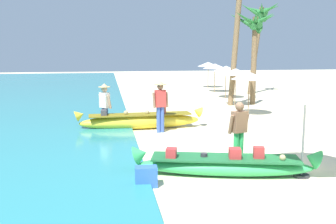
{
  "coord_description": "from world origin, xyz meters",
  "views": [
    {
      "loc": [
        -3.39,
        -9.78,
        2.94
      ],
      "look_at": [
        -1.45,
        2.46,
        0.9
      ],
      "focal_mm": 41.65,
      "sensor_mm": 36.0,
      "label": 1
    }
  ],
  "objects_px": {
    "boat_yellow_midground": "(140,121)",
    "person_vendor_assistant": "(105,103)",
    "patio_umbrella_large": "(306,91)",
    "person_vendor_hatted": "(160,103)",
    "person_tourist_customer": "(239,130)",
    "palm_tree_leaning_seaward": "(260,20)",
    "boat_green_foreground": "(225,165)",
    "palm_tree_tall_inland": "(254,28)",
    "cooler_box": "(146,177)"
  },
  "relations": [
    {
      "from": "patio_umbrella_large",
      "to": "person_vendor_hatted",
      "type": "bearing_deg",
      "value": 115.84
    },
    {
      "from": "patio_umbrella_large",
      "to": "person_tourist_customer",
      "type": "bearing_deg",
      "value": 137.81
    },
    {
      "from": "palm_tree_tall_inland",
      "to": "cooler_box",
      "type": "relative_size",
      "value": 10.25
    },
    {
      "from": "person_tourist_customer",
      "to": "palm_tree_tall_inland",
      "type": "xyz_separation_m",
      "value": [
        4.33,
        10.37,
        3.02
      ]
    },
    {
      "from": "person_vendor_assistant",
      "to": "patio_umbrella_large",
      "type": "distance_m",
      "value": 7.75
    },
    {
      "from": "palm_tree_leaning_seaward",
      "to": "cooler_box",
      "type": "height_order",
      "value": "palm_tree_leaning_seaward"
    },
    {
      "from": "person_vendor_assistant",
      "to": "palm_tree_tall_inland",
      "type": "height_order",
      "value": "palm_tree_tall_inland"
    },
    {
      "from": "person_vendor_assistant",
      "to": "palm_tree_leaning_seaward",
      "type": "relative_size",
      "value": 0.29
    },
    {
      "from": "person_tourist_customer",
      "to": "palm_tree_leaning_seaward",
      "type": "relative_size",
      "value": 0.28
    },
    {
      "from": "palm_tree_tall_inland",
      "to": "patio_umbrella_large",
      "type": "bearing_deg",
      "value": -105.49
    },
    {
      "from": "person_tourist_customer",
      "to": "palm_tree_leaning_seaward",
      "type": "xyz_separation_m",
      "value": [
        6.5,
        14.94,
        3.76
      ]
    },
    {
      "from": "boat_green_foreground",
      "to": "palm_tree_tall_inland",
      "type": "bearing_deg",
      "value": 66.12
    },
    {
      "from": "person_vendor_hatted",
      "to": "palm_tree_tall_inland",
      "type": "relative_size",
      "value": 0.38
    },
    {
      "from": "boat_green_foreground",
      "to": "person_tourist_customer",
      "type": "xyz_separation_m",
      "value": [
        0.55,
        0.64,
        0.67
      ]
    },
    {
      "from": "patio_umbrella_large",
      "to": "cooler_box",
      "type": "distance_m",
      "value": 4.02
    },
    {
      "from": "patio_umbrella_large",
      "to": "palm_tree_tall_inland",
      "type": "bearing_deg",
      "value": 74.51
    },
    {
      "from": "person_vendor_assistant",
      "to": "palm_tree_leaning_seaward",
      "type": "bearing_deg",
      "value": 44.84
    },
    {
      "from": "person_tourist_customer",
      "to": "palm_tree_tall_inland",
      "type": "relative_size",
      "value": 0.34
    },
    {
      "from": "person_vendor_hatted",
      "to": "patio_umbrella_large",
      "type": "bearing_deg",
      "value": -64.16
    },
    {
      "from": "person_tourist_customer",
      "to": "palm_tree_tall_inland",
      "type": "height_order",
      "value": "palm_tree_tall_inland"
    },
    {
      "from": "boat_yellow_midground",
      "to": "palm_tree_leaning_seaward",
      "type": "height_order",
      "value": "palm_tree_leaning_seaward"
    },
    {
      "from": "person_tourist_customer",
      "to": "person_vendor_assistant",
      "type": "height_order",
      "value": "person_vendor_assistant"
    },
    {
      "from": "boat_yellow_midground",
      "to": "palm_tree_leaning_seaward",
      "type": "bearing_deg",
      "value": 49.54
    },
    {
      "from": "person_tourist_customer",
      "to": "person_vendor_assistant",
      "type": "distance_m",
      "value": 6.15
    },
    {
      "from": "boat_yellow_midground",
      "to": "palm_tree_tall_inland",
      "type": "distance_m",
      "value": 9.13
    },
    {
      "from": "person_vendor_hatted",
      "to": "boat_yellow_midground",
      "type": "bearing_deg",
      "value": 132.36
    },
    {
      "from": "boat_yellow_midground",
      "to": "cooler_box",
      "type": "xyz_separation_m",
      "value": [
        -0.4,
        -6.04,
        -0.09
      ]
    },
    {
      "from": "boat_yellow_midground",
      "to": "person_tourist_customer",
      "type": "bearing_deg",
      "value": -67.52
    },
    {
      "from": "person_vendor_assistant",
      "to": "palm_tree_tall_inland",
      "type": "xyz_separation_m",
      "value": [
        7.63,
        5.18,
        2.98
      ]
    },
    {
      "from": "boat_green_foreground",
      "to": "patio_umbrella_large",
      "type": "bearing_deg",
      "value": -13.56
    },
    {
      "from": "person_vendor_hatted",
      "to": "cooler_box",
      "type": "height_order",
      "value": "person_vendor_hatted"
    },
    {
      "from": "boat_yellow_midground",
      "to": "patio_umbrella_large",
      "type": "relative_size",
      "value": 2.16
    },
    {
      "from": "boat_yellow_midground",
      "to": "person_vendor_assistant",
      "type": "relative_size",
      "value": 2.83
    },
    {
      "from": "boat_green_foreground",
      "to": "boat_yellow_midground",
      "type": "bearing_deg",
      "value": 105.01
    },
    {
      "from": "boat_yellow_midground",
      "to": "cooler_box",
      "type": "height_order",
      "value": "boat_yellow_midground"
    },
    {
      "from": "patio_umbrella_large",
      "to": "cooler_box",
      "type": "xyz_separation_m",
      "value": [
        -3.6,
        -0.06,
        -1.78
      ]
    },
    {
      "from": "person_tourist_customer",
      "to": "person_vendor_hatted",
      "type": "bearing_deg",
      "value": 108.23
    },
    {
      "from": "boat_green_foreground",
      "to": "person_vendor_assistant",
      "type": "relative_size",
      "value": 2.6
    },
    {
      "from": "palm_tree_tall_inland",
      "to": "palm_tree_leaning_seaward",
      "type": "bearing_deg",
      "value": 64.6
    },
    {
      "from": "person_vendor_assistant",
      "to": "cooler_box",
      "type": "height_order",
      "value": "person_vendor_assistant"
    },
    {
      "from": "palm_tree_tall_inland",
      "to": "boat_green_foreground",
      "type": "bearing_deg",
      "value": -113.88
    },
    {
      "from": "boat_yellow_midground",
      "to": "palm_tree_tall_inland",
      "type": "relative_size",
      "value": 0.98
    },
    {
      "from": "person_tourist_customer",
      "to": "boat_yellow_midground",
      "type": "bearing_deg",
      "value": 112.48
    },
    {
      "from": "boat_green_foreground",
      "to": "boat_yellow_midground",
      "type": "distance_m",
      "value": 5.77
    },
    {
      "from": "patio_umbrella_large",
      "to": "palm_tree_leaning_seaward",
      "type": "distance_m",
      "value": 17.07
    },
    {
      "from": "cooler_box",
      "to": "person_tourist_customer",
      "type": "bearing_deg",
      "value": 27.57
    },
    {
      "from": "person_vendor_assistant",
      "to": "palm_tree_tall_inland",
      "type": "bearing_deg",
      "value": 34.14
    },
    {
      "from": "boat_yellow_midground",
      "to": "person_vendor_assistant",
      "type": "height_order",
      "value": "person_vendor_assistant"
    },
    {
      "from": "cooler_box",
      "to": "boat_green_foreground",
      "type": "bearing_deg",
      "value": 17.03
    },
    {
      "from": "boat_yellow_midground",
      "to": "person_vendor_hatted",
      "type": "xyz_separation_m",
      "value": [
        0.65,
        -0.71,
        0.76
      ]
    }
  ]
}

